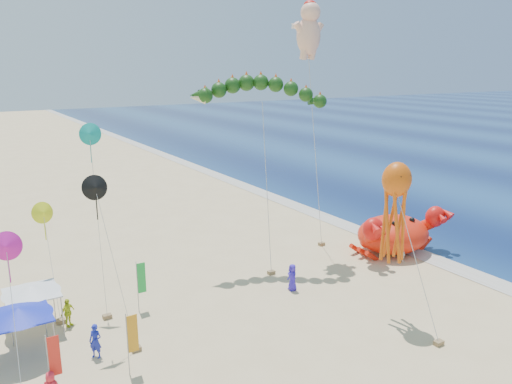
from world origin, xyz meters
TOP-DOWN VIEW (x-y plane):
  - ground at (0.00, 0.00)m, footprint 320.00×320.00m
  - foam_strip at (12.00, 0.00)m, footprint 320.00×320.00m
  - crab_inflatable at (10.65, 1.52)m, footprint 8.21×5.33m
  - dragon_kite at (0.66, 5.67)m, footprint 9.84×5.43m
  - cherub_kite at (5.58, 6.62)m, footprint 2.32×1.99m
  - octopus_kite at (2.41, -5.77)m, footprint 1.72×4.77m
  - canopy_blue at (-16.65, 1.00)m, footprint 3.27×3.27m
  - canopy_white at (-15.69, 3.51)m, footprint 3.08×3.08m
  - feather_flags at (-14.74, -1.06)m, footprint 11.82×6.08m
  - beachgoers at (-10.98, 0.81)m, footprint 30.09×8.46m
  - small_kites at (-14.75, 2.21)m, footprint 8.63×10.97m

SIDE VIEW (x-z plane):
  - ground at x=0.00m, z-range 0.00..0.00m
  - foam_strip at x=12.00m, z-range 0.01..0.01m
  - beachgoers at x=-10.98m, z-range -0.05..1.76m
  - crab_inflatable at x=10.65m, z-range -0.21..3.38m
  - feather_flags at x=-14.74m, z-range 0.41..3.61m
  - canopy_white at x=-15.69m, z-range 1.09..3.79m
  - canopy_blue at x=-16.65m, z-range 1.09..3.79m
  - octopus_kite at x=2.41m, z-range 2.20..11.47m
  - small_kites at x=-14.75m, z-range 1.60..12.86m
  - dragon_kite at x=0.66m, z-range 5.66..19.17m
  - cherub_kite at x=5.58m, z-range 7.52..26.68m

